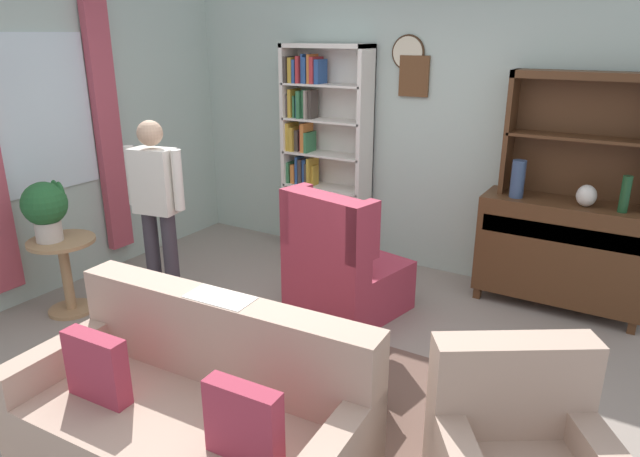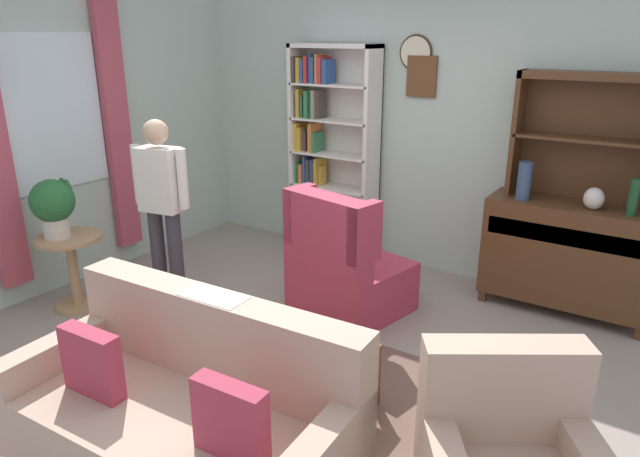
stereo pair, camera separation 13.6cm
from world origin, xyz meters
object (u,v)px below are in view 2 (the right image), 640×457
Objects in this scene: wingback_chair at (345,270)px; book_stack at (287,337)px; sideboard at (568,253)px; plant_stand at (73,264)px; coffee_table at (305,353)px; bottle_wine at (633,197)px; vase_round at (594,198)px; couch_floral at (186,419)px; person_reading at (162,200)px; sideboard_hutch at (591,121)px; potted_plant_large at (54,204)px; bookshelf at (327,151)px; vase_tall at (524,181)px.

wingback_chair reaches higher than book_stack.
plant_stand is (-3.41, -2.17, -0.12)m from sideboard.
plant_stand is at bearing 179.35° from coffee_table.
wingback_chair is 1.31× the size of coffee_table.
sideboard is 6.39× the size of book_stack.
plant_stand is at bearing -151.29° from bottle_wine.
vase_round is 2.53m from coffee_table.
couch_floral is 1.75× the size of wingback_chair.
couch_floral reaches higher than coffee_table.
wingback_chair is at bearing 24.68° from person_reading.
sideboard_hutch is 2.31× the size of potted_plant_large.
book_stack is (-1.17, -2.35, -1.11)m from sideboard_hutch.
wingback_chair is 1.23m from coffee_table.
plant_stand is 0.52m from potted_plant_large.
potted_plant_large is at bearing -146.03° from sideboard_hutch.
bookshelf is 1.14× the size of couch_floral.
bookshelf is at bearing 128.51° from wingback_chair.
wingback_chair is 1.66× the size of plant_stand.
plant_stand is (-1.94, -1.13, 0.01)m from wingback_chair.
vase_tall is at bearing -4.69° from bookshelf.
plant_stand is (-1.04, -2.26, -0.68)m from bookshelf.
wingback_chair is at bearing 30.72° from potted_plant_large.
potted_plant_large reaches higher than sideboard.
person_reading reaches higher than vase_tall.
person_reading is (-2.84, -1.67, 0.40)m from sideboard.
book_stack is at bearing -1.67° from plant_stand.
vase_round is 0.27m from bottle_wine.
plant_stand is 2.25m from book_stack.
sideboard is at bearing 64.22° from coffee_table.
wingback_chair is 5.16× the size of book_stack.
sideboard_hutch is at bearing 65.29° from coffee_table.
bottle_wine is at bearing 26.07° from person_reading.
sideboard_hutch reaches higher than bottle_wine.
book_stack is (2.25, -0.07, 0.06)m from plant_stand.
bookshelf is at bearing 65.18° from plant_stand.
couch_floral is at bearing -95.91° from book_stack.
sideboard_hutch is at bearing 33.97° from potted_plant_large.
bottle_wine is at bearing 55.46° from coffee_table.
coffee_table is at bearing -115.78° from sideboard.
sideboard is 1.81m from wingback_chair.
bookshelf reaches higher than person_reading.
vase_round is (0.13, -0.07, 0.50)m from sideboard.
bottle_wine reaches higher than book_stack.
book_stack is (-1.56, -2.15, -0.61)m from bottle_wine.
person_reading reaches higher than bottle_wine.
sideboard_hutch is at bearing 25.89° from vase_tall.
bookshelf is 2.69m from book_stack.
bookshelf is 2.77m from bottle_wine.
sideboard is at bearing -90.00° from sideboard_hutch.
coffee_table is (-1.45, -2.11, -0.71)m from bottle_wine.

